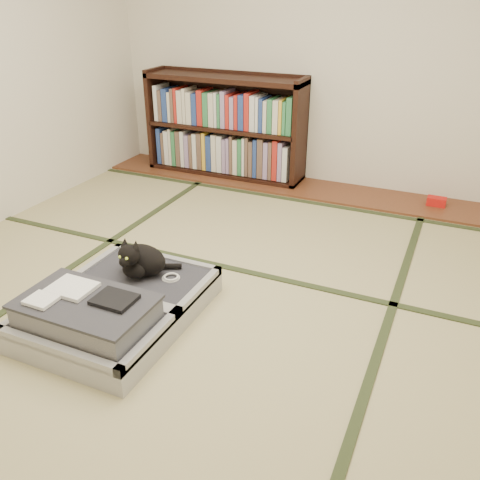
% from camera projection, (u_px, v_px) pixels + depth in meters
% --- Properties ---
extents(floor, '(4.50, 4.50, 0.00)m').
position_uv_depth(floor, '(208.00, 301.00, 2.97)').
color(floor, '#C7B784').
rests_on(floor, ground).
extents(wood_strip, '(4.00, 0.50, 0.02)m').
position_uv_depth(wood_strip, '(309.00, 189.00, 4.60)').
color(wood_strip, brown).
rests_on(wood_strip, ground).
extents(red_item, '(0.15, 0.09, 0.07)m').
position_uv_depth(red_item, '(436.00, 201.00, 4.21)').
color(red_item, red).
rests_on(red_item, wood_strip).
extents(room_shell, '(4.50, 4.50, 4.50)m').
position_uv_depth(room_shell, '(199.00, 32.00, 2.32)').
color(room_shell, white).
rests_on(room_shell, ground).
extents(tatami_borders, '(4.00, 4.50, 0.01)m').
position_uv_depth(tatami_borders, '(242.00, 263.00, 3.38)').
color(tatami_borders, '#2D381E').
rests_on(tatami_borders, ground).
extents(bookcase, '(1.52, 0.35, 0.98)m').
position_uv_depth(bookcase, '(225.00, 129.00, 4.78)').
color(bookcase, black).
rests_on(bookcase, wood_strip).
extents(suitcase, '(0.75, 1.00, 0.30)m').
position_uv_depth(suitcase, '(114.00, 308.00, 2.73)').
color(suitcase, '#9D9DA1').
rests_on(suitcase, floor).
extents(cat, '(0.33, 0.34, 0.27)m').
position_uv_depth(cat, '(140.00, 260.00, 2.91)').
color(cat, black).
rests_on(cat, suitcase).
extents(cable_coil, '(0.10, 0.10, 0.03)m').
position_uv_depth(cable_coil, '(171.00, 278.00, 2.91)').
color(cable_coil, white).
rests_on(cable_coil, suitcase).
extents(hanger, '(0.46, 0.23, 0.01)m').
position_uv_depth(hanger, '(101.00, 284.00, 3.13)').
color(hanger, black).
rests_on(hanger, floor).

